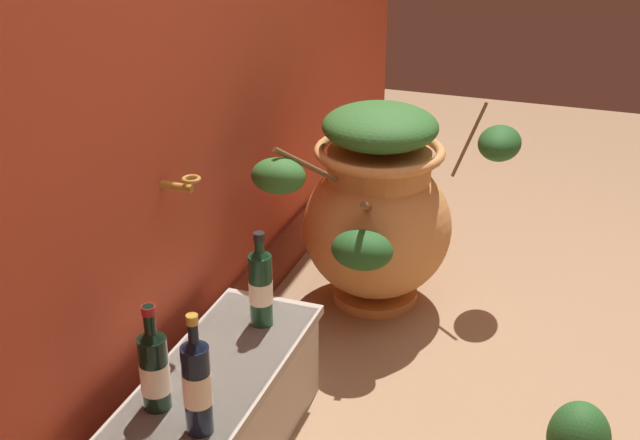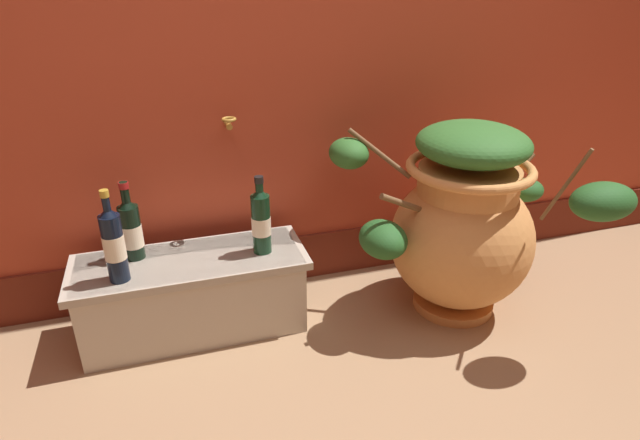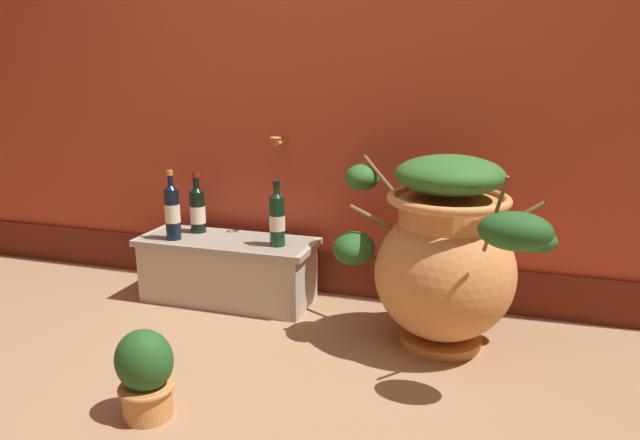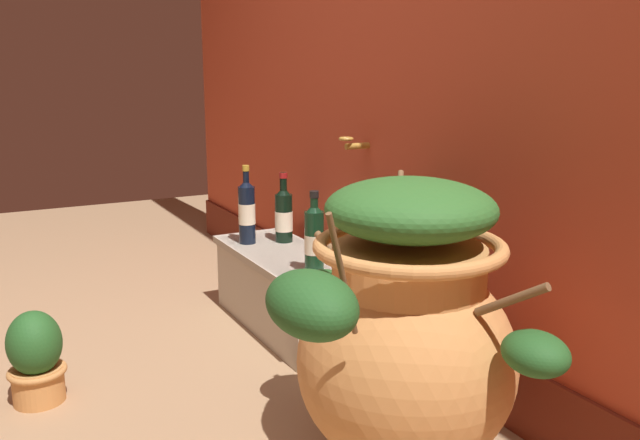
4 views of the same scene
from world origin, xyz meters
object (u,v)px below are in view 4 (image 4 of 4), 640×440
object	(u,v)px
terracotta_urn	(404,332)
wine_bottle_middle	(284,214)
wine_bottle_left	(314,237)
wine_bottle_right	(247,210)
potted_shrub	(36,357)

from	to	relation	value
terracotta_urn	wine_bottle_middle	distance (m)	1.28
wine_bottle_left	wine_bottle_middle	xyz separation A→B (m)	(-0.47, 0.10, -0.01)
wine_bottle_left	wine_bottle_right	xyz separation A→B (m)	(-0.52, -0.05, 0.01)
wine_bottle_middle	wine_bottle_right	bearing A→B (deg)	-108.49
wine_bottle_right	terracotta_urn	bearing A→B (deg)	-4.10
terracotta_urn	wine_bottle_middle	xyz separation A→B (m)	(-1.26, 0.25, 0.05)
wine_bottle_right	potted_shrub	world-z (taller)	wine_bottle_right
terracotta_urn	wine_bottle_left	xyz separation A→B (m)	(-0.78, 0.15, 0.06)
wine_bottle_left	wine_bottle_right	world-z (taller)	wine_bottle_right
terracotta_urn	wine_bottle_right	size ratio (longest dim) A/B	2.67
potted_shrub	wine_bottle_middle	bearing A→B (deg)	109.92
terracotta_urn	wine_bottle_right	world-z (taller)	terracotta_urn
wine_bottle_middle	wine_bottle_right	world-z (taller)	wine_bottle_right
terracotta_urn	wine_bottle_middle	size ratio (longest dim) A/B	2.97
terracotta_urn	wine_bottle_left	world-z (taller)	terracotta_urn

